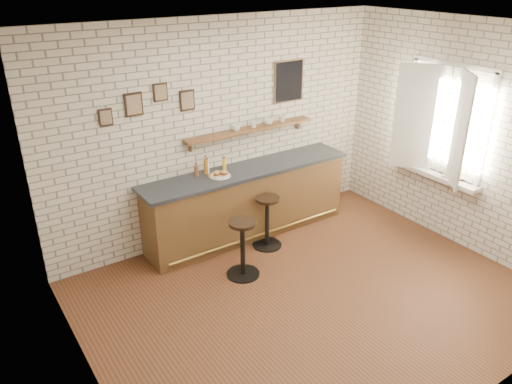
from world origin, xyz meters
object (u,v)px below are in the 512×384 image
(bitters_bottle_amber, at_px, (206,166))
(shelf_cup_a, at_px, (236,128))
(bar_stool_left, at_px, (243,247))
(book_upper, at_px, (448,176))
(bitters_bottle_white, at_px, (207,167))
(shelf_cup_b, at_px, (254,124))
(bar_counter, at_px, (248,202))
(sandwich_plate, at_px, (220,176))
(condiment_bottle_yellow, at_px, (224,164))
(book_lower, at_px, (449,178))
(ciabatta_sandwich, at_px, (220,173))
(bitters_bottle_brown, at_px, (196,171))
(bar_stool_right, at_px, (267,220))
(shelf_cup_c, at_px, (268,121))
(shelf_cup_d, at_px, (282,119))

(bitters_bottle_amber, distance_m, shelf_cup_a, 0.66)
(bar_stool_left, bearing_deg, book_upper, -15.38)
(bitters_bottle_white, height_order, shelf_cup_b, shelf_cup_b)
(bar_counter, xyz_separation_m, sandwich_plate, (-0.45, -0.02, 0.51))
(bar_stool_left, xyz_separation_m, shelf_cup_a, (0.58, 1.06, 1.14))
(condiment_bottle_yellow, xyz_separation_m, book_lower, (2.44, -1.81, -0.14))
(shelf_cup_b, bearing_deg, bitters_bottle_white, 144.97)
(bitters_bottle_white, relative_size, bitters_bottle_amber, 0.82)
(ciabatta_sandwich, xyz_separation_m, bitters_bottle_white, (-0.10, 0.18, 0.04))
(shelf_cup_a, distance_m, shelf_cup_b, 0.29)
(bar_counter, height_order, sandwich_plate, sandwich_plate)
(sandwich_plate, relative_size, bar_stool_left, 0.37)
(ciabatta_sandwich, height_order, bitters_bottle_brown, bitters_bottle_brown)
(bar_counter, relative_size, bar_stool_right, 4.22)
(bar_counter, relative_size, ciabatta_sandwich, 14.33)
(condiment_bottle_yellow, distance_m, shelf_cup_a, 0.51)
(sandwich_plate, distance_m, shelf_cup_c, 1.10)
(bar_counter, bearing_deg, shelf_cup_c, 22.55)
(shelf_cup_c, xyz_separation_m, book_lower, (1.68, -1.86, -0.61))
(condiment_bottle_yellow, distance_m, shelf_cup_b, 0.69)
(book_lower, bearing_deg, bitters_bottle_white, 123.78)
(ciabatta_sandwich, xyz_separation_m, condiment_bottle_yellow, (0.17, 0.18, 0.03))
(bitters_bottle_brown, distance_m, bar_stool_left, 1.22)
(bar_counter, bearing_deg, condiment_bottle_yellow, 150.54)
(bar_stool_left, bearing_deg, shelf_cup_b, 50.68)
(bitters_bottle_white, xyz_separation_m, shelf_cup_b, (0.77, 0.05, 0.45))
(shelf_cup_a, xyz_separation_m, book_lower, (2.22, -1.86, -0.60))
(book_lower, bearing_deg, bitters_bottle_amber, 123.96)
(sandwich_plate, bearing_deg, bar_stool_right, -40.83)
(bar_stool_left, height_order, bar_stool_right, bar_stool_left)
(ciabatta_sandwich, bearing_deg, bitters_bottle_brown, 145.43)
(bar_stool_left, distance_m, shelf_cup_c, 1.92)
(condiment_bottle_yellow, xyz_separation_m, shelf_cup_b, (0.51, 0.05, 0.46))
(shelf_cup_a, bearing_deg, book_upper, -82.51)
(bitters_bottle_brown, xyz_separation_m, condiment_bottle_yellow, (0.43, 0.00, -0.00))
(bitters_bottle_brown, xyz_separation_m, shelf_cup_a, (0.65, 0.05, 0.46))
(ciabatta_sandwich, distance_m, bar_stool_right, 0.91)
(bar_stool_right, bearing_deg, shelf_cup_b, 72.13)
(bar_stool_right, xyz_separation_m, shelf_cup_a, (-0.08, 0.64, 1.15))
(condiment_bottle_yellow, distance_m, bar_stool_left, 1.27)
(book_lower, bearing_deg, sandwich_plate, 125.64)
(bar_counter, bearing_deg, bitters_bottle_brown, 167.54)
(bar_stool_left, xyz_separation_m, shelf_cup_b, (0.87, 1.06, 1.14))
(shelf_cup_d, bearing_deg, book_upper, -80.16)
(bitters_bottle_amber, relative_size, shelf_cup_a, 2.34)
(shelf_cup_c, bearing_deg, bitters_bottle_white, 105.18)
(bitters_bottle_white, xyz_separation_m, bar_stool_right, (0.57, -0.59, -0.70))
(bitters_bottle_amber, bearing_deg, sandwich_plate, -59.40)
(ciabatta_sandwich, bearing_deg, shelf_cup_c, 13.63)
(condiment_bottle_yellow, xyz_separation_m, book_upper, (2.44, -1.78, -0.12))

